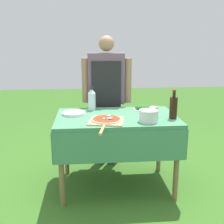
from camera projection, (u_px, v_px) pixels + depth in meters
ground_plane at (116, 185)px, 2.88m from camera, size 12.00×12.00×0.00m
prep_table at (116, 126)px, 2.73m from camera, size 1.17×0.75×0.74m
person_cook at (107, 91)px, 3.20m from camera, size 0.56×0.22×1.50m
pizza_on_peel at (106, 120)px, 2.50m from camera, size 0.36×0.56×0.05m
oil_bottle at (173, 107)px, 2.59m from camera, size 0.07×0.07×0.27m
water_bottle at (92, 99)px, 2.91m from camera, size 0.08×0.08×0.24m
herb_container at (142, 107)px, 2.95m from camera, size 0.20×0.15×0.05m
mixing_tub at (149, 116)px, 2.50m from camera, size 0.17×0.17×0.11m
plate_stack at (73, 113)px, 2.75m from camera, size 0.23×0.23×0.02m
sauce_jar at (154, 113)px, 2.65m from camera, size 0.08×0.08×0.10m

